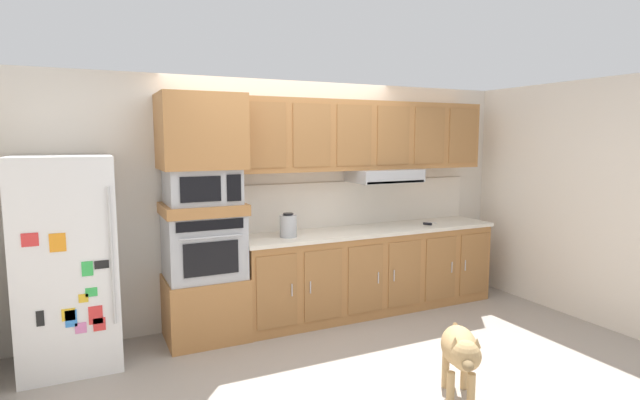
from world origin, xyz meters
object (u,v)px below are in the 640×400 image
(built_in_oven, at_px, (204,246))
(dog, at_px, (460,350))
(microwave, at_px, (202,186))
(screwdriver, at_px, (428,224))
(electric_kettle, at_px, (288,226))
(refrigerator, at_px, (67,262))

(built_in_oven, height_order, dog, built_in_oven)
(microwave, xyz_separation_m, screwdriver, (2.53, -0.09, -0.53))
(electric_kettle, bearing_deg, dog, -74.69)
(built_in_oven, height_order, screwdriver, built_in_oven)
(built_in_oven, xyz_separation_m, screwdriver, (2.53, -0.09, 0.03))
(refrigerator, height_order, screwdriver, refrigerator)
(refrigerator, distance_m, dog, 3.19)
(built_in_oven, relative_size, electric_kettle, 2.92)
(microwave, bearing_deg, electric_kettle, -3.24)
(screwdriver, relative_size, dog, 0.22)
(microwave, bearing_deg, refrigerator, -176.62)
(refrigerator, relative_size, built_in_oven, 2.51)
(microwave, bearing_deg, dog, -55.45)
(screwdriver, bearing_deg, built_in_oven, 178.01)
(screwdriver, bearing_deg, refrigerator, 179.68)
(refrigerator, relative_size, dog, 2.38)
(electric_kettle, distance_m, dog, 2.10)
(refrigerator, relative_size, screwdriver, 10.69)
(refrigerator, xyz_separation_m, screwdriver, (3.68, -0.02, 0.05))
(electric_kettle, height_order, dog, electric_kettle)
(dog, bearing_deg, electric_kettle, -130.75)
(refrigerator, bearing_deg, dog, -37.31)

